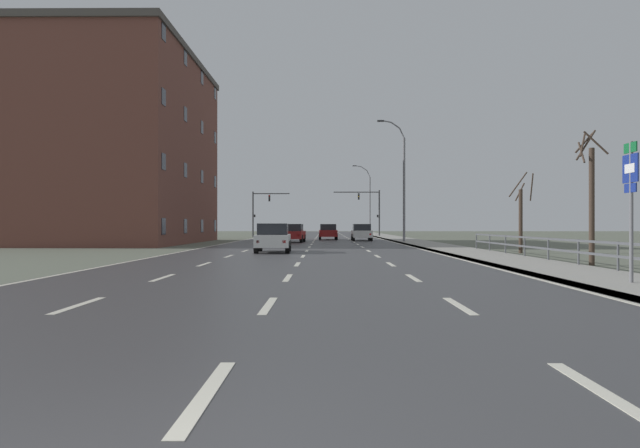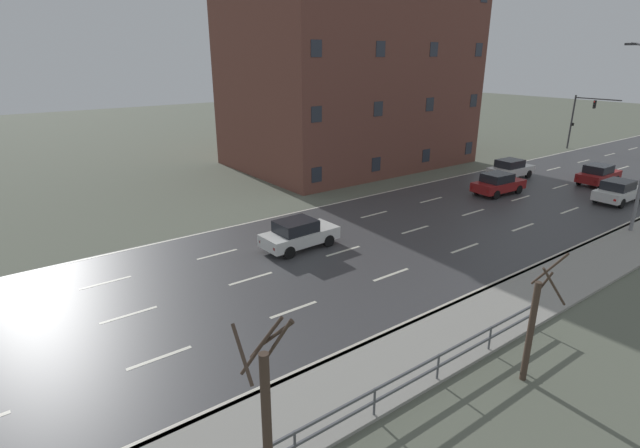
# 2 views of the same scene
# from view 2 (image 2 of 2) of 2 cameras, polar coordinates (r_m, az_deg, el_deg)

# --- Properties ---
(ground_plane) EXTENTS (160.00, 160.00, 0.12)m
(ground_plane) POSITION_cam_2_polar(r_m,az_deg,el_deg) (39.25, 24.81, 3.36)
(ground_plane) COLOR #5B6051
(road_asphalt_strip) EXTENTS (14.00, 120.00, 0.03)m
(road_asphalt_strip) POSITION_cam_2_polar(r_m,az_deg,el_deg) (49.90, 31.64, 5.47)
(road_asphalt_strip) COLOR #3D3D3F
(road_asphalt_strip) RESTS_ON ground
(traffic_signal_left) EXTENTS (4.61, 0.36, 5.60)m
(traffic_signal_left) POSITION_cam_2_polar(r_m,az_deg,el_deg) (58.29, 28.51, 11.34)
(traffic_signal_left) COLOR #38383A
(traffic_signal_left) RESTS_ON ground
(car_distant) EXTENTS (2.02, 4.20, 1.57)m
(car_distant) POSITION_cam_2_polar(r_m,az_deg,el_deg) (37.19, 20.36, 4.53)
(car_distant) COLOR maroon
(car_distant) RESTS_ON ground
(car_far_right) EXTENTS (1.95, 4.16, 1.57)m
(car_far_right) POSITION_cam_2_polar(r_m,az_deg,el_deg) (42.46, 21.65, 6.11)
(car_far_right) COLOR silver
(car_far_right) RESTS_ON ground
(car_near_left) EXTENTS (1.95, 4.16, 1.57)m
(car_near_left) POSITION_cam_2_polar(r_m,az_deg,el_deg) (25.06, -2.53, -1.16)
(car_near_left) COLOR silver
(car_near_left) RESTS_ON ground
(car_mid_centre) EXTENTS (1.85, 4.11, 1.57)m
(car_mid_centre) POSITION_cam_2_polar(r_m,az_deg,el_deg) (38.74, 31.85, 3.35)
(car_mid_centre) COLOR silver
(car_mid_centre) RESTS_ON ground
(car_far_left) EXTENTS (1.90, 4.13, 1.57)m
(car_far_left) POSITION_cam_2_polar(r_m,az_deg,el_deg) (43.42, 30.12, 5.12)
(car_far_left) COLOR maroon
(car_far_left) RESTS_ON ground
(brick_building) EXTENTS (14.25, 20.32, 15.38)m
(brick_building) POSITION_cam_2_polar(r_m,az_deg,el_deg) (44.92, 3.48, 16.99)
(brick_building) COLOR brown
(brick_building) RESTS_ON ground
(bare_tree_near) EXTENTS (0.91, 1.02, 5.10)m
(bare_tree_near) POSITION_cam_2_polar(r_m,az_deg,el_deg) (10.53, -6.25, -23.28)
(bare_tree_near) COLOR #423328
(bare_tree_near) RESTS_ON ground
(bare_tree_mid) EXTENTS (1.17, 1.23, 4.34)m
(bare_tree_mid) POSITION_cam_2_polar(r_m,az_deg,el_deg) (16.10, 23.91, -10.92)
(bare_tree_mid) COLOR #423328
(bare_tree_mid) RESTS_ON ground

